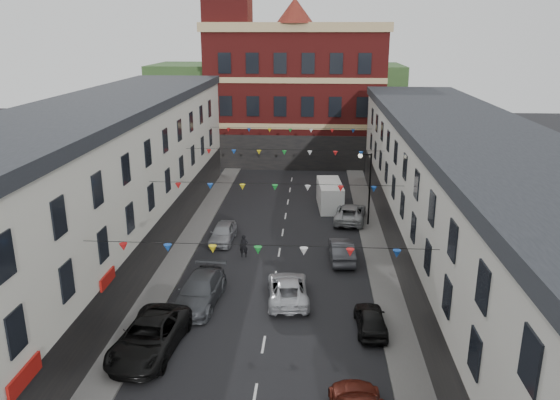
% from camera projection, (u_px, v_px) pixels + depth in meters
% --- Properties ---
extents(ground, '(160.00, 160.00, 0.00)m').
position_uv_depth(ground, '(270.00, 306.00, 31.29)').
color(ground, black).
rests_on(ground, ground).
extents(pavement_left, '(1.80, 64.00, 0.15)m').
position_uv_depth(pavement_left, '(161.00, 286.00, 33.60)').
color(pavement_left, '#605E5B').
rests_on(pavement_left, ground).
extents(pavement_right, '(1.80, 64.00, 0.15)m').
position_uv_depth(pavement_right, '(387.00, 293.00, 32.74)').
color(pavement_right, '#605E5B').
rests_on(pavement_right, ground).
extents(terrace_left, '(8.40, 56.00, 10.70)m').
position_uv_depth(terrace_left, '(67.00, 208.00, 31.39)').
color(terrace_left, silver).
rests_on(terrace_left, ground).
extents(terrace_right, '(8.40, 56.00, 9.70)m').
position_uv_depth(terrace_right, '(484.00, 226.00, 30.07)').
color(terrace_right, '#B3AFA7').
rests_on(terrace_right, ground).
extents(civic_building, '(20.60, 13.30, 18.50)m').
position_uv_depth(civic_building, '(296.00, 92.00, 65.04)').
color(civic_building, maroon).
rests_on(civic_building, ground).
extents(clock_tower, '(5.60, 5.60, 30.00)m').
position_uv_depth(clock_tower, '(228.00, 33.00, 60.67)').
color(clock_tower, maroon).
rests_on(clock_tower, ground).
extents(distant_hill, '(40.00, 14.00, 10.00)m').
position_uv_depth(distant_hill, '(277.00, 96.00, 89.14)').
color(distant_hill, '#294520').
rests_on(distant_hill, ground).
extents(street_lamp, '(1.10, 0.36, 6.00)m').
position_uv_depth(street_lamp, '(367.00, 179.00, 43.06)').
color(street_lamp, black).
rests_on(street_lamp, ground).
extents(car_left_c, '(3.26, 6.15, 1.65)m').
position_uv_depth(car_left_c, '(150.00, 337.00, 26.64)').
color(car_left_c, black).
rests_on(car_left_c, ground).
extents(car_left_d, '(2.65, 5.68, 1.60)m').
position_uv_depth(car_left_d, '(200.00, 291.00, 31.41)').
color(car_left_d, '#43464B').
rests_on(car_left_d, ground).
extents(car_left_e, '(1.78, 4.18, 1.41)m').
position_uv_depth(car_left_e, '(223.00, 233.00, 40.70)').
color(car_left_e, gray).
rests_on(car_left_e, ground).
extents(car_right_d, '(1.64, 3.86, 1.30)m').
position_uv_depth(car_right_d, '(371.00, 319.00, 28.59)').
color(car_right_d, black).
rests_on(car_right_d, ground).
extents(car_right_e, '(1.76, 4.47, 1.45)m').
position_uv_depth(car_right_e, '(342.00, 250.00, 37.40)').
color(car_right_e, '#44454B').
rests_on(car_right_e, ground).
extents(car_right_f, '(3.02, 5.42, 1.43)m').
position_uv_depth(car_right_f, '(350.00, 213.00, 45.09)').
color(car_right_f, '#A9ABAE').
rests_on(car_right_f, ground).
extents(moving_car, '(2.74, 5.18, 1.39)m').
position_uv_depth(moving_car, '(288.00, 289.00, 31.88)').
color(moving_car, silver).
rests_on(moving_car, ground).
extents(white_van, '(2.37, 5.30, 2.29)m').
position_uv_depth(white_van, '(330.00, 195.00, 48.53)').
color(white_van, white).
rests_on(white_van, ground).
extents(pedestrian, '(0.59, 0.40, 1.61)m').
position_uv_depth(pedestrian, '(244.00, 246.00, 37.91)').
color(pedestrian, black).
rests_on(pedestrian, ground).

